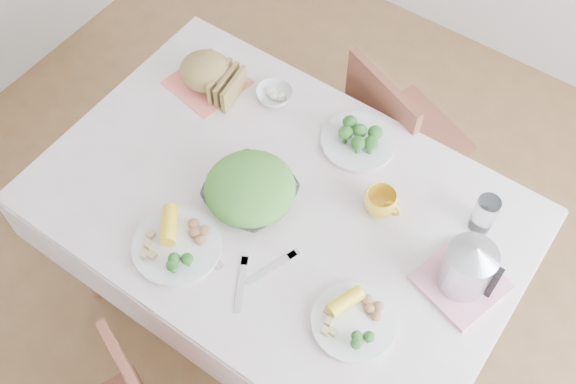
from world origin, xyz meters
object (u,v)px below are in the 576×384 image
Objects in this scene: dinner_plate_right at (353,322)px; electric_kettle at (469,264)px; chair_far at (408,130)px; salad_bowl at (251,194)px; dinner_plate_left at (177,247)px; yellow_mug at (380,202)px; dining_table at (280,260)px.

dinner_plate_right is 0.36m from electric_kettle.
chair_far reaches higher than dinner_plate_right.
dinner_plate_left is at bearing -106.23° from salad_bowl.
dinner_plate_right is at bearing -127.25° from electric_kettle.
chair_far is 8.22× the size of yellow_mug.
dinner_plate_left is 0.63m from yellow_mug.
salad_bowl reaches higher than dinner_plate_right.
dinner_plate_right is at bearing -69.80° from yellow_mug.
dining_table is 5.20× the size of dinner_plate_left.
chair_far is (0.11, 0.72, 0.09)m from dining_table.
dinner_plate_right is (0.29, -0.92, 0.31)m from chair_far.
electric_kettle is (0.32, -0.08, 0.08)m from yellow_mug.
dining_table is 1.64× the size of chair_far.
electric_kettle is at bearing -14.24° from yellow_mug.
salad_bowl reaches higher than dining_table.
yellow_mug is at bearing 30.30° from salad_bowl.
chair_far is at bearing 76.09° from salad_bowl.
dinner_plate_right is at bearing -18.86° from salad_bowl.
dining_table is at bearing 26.67° from salad_bowl.
dining_table is 5.84× the size of dinner_plate_right.
dinner_plate_left is (-0.16, -0.30, 0.40)m from dining_table.
electric_kettle reaches higher than dinner_plate_right.
electric_kettle is at bearing 7.72° from dining_table.
salad_bowl is 1.33× the size of electric_kettle.
dining_table is 0.43m from salad_bowl.
yellow_mug reaches higher than dinner_plate_right.
yellow_mug is at bearing 47.82° from dinner_plate_left.
dinner_plate_right is (0.48, -0.16, -0.02)m from salad_bowl.
chair_far is at bearing 81.46° from dining_table.
yellow_mug is at bearing 31.34° from dining_table.
dining_table is at bearing 102.48° from chair_far.
salad_bowl is 2.55× the size of yellow_mug.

